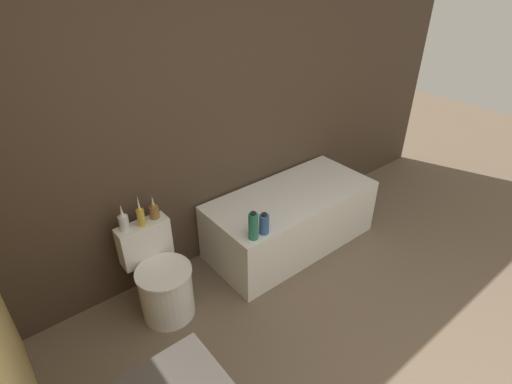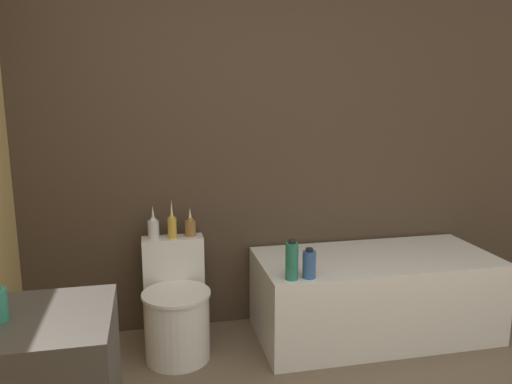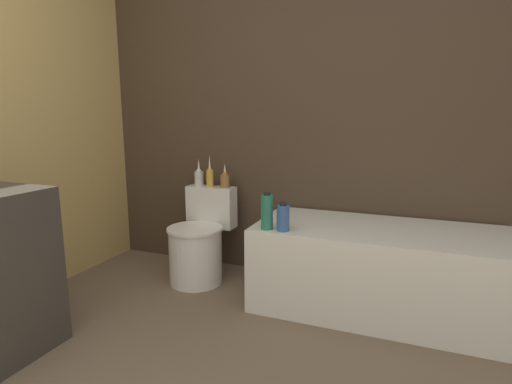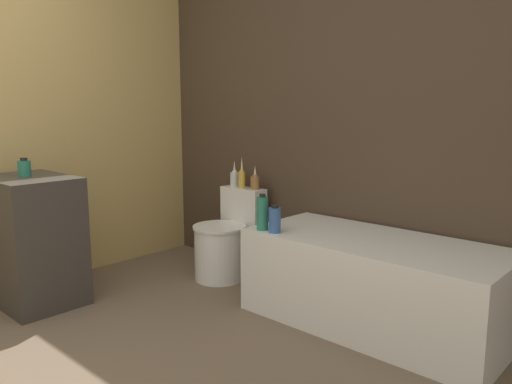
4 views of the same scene
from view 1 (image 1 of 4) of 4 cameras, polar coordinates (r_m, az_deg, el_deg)
wall_back_tiled at (r=3.12m, az=-10.31°, el=9.83°), size 6.40×0.06×2.60m
bathtub at (r=3.73m, az=4.94°, el=-3.80°), size 1.56×0.72×0.55m
toilet at (r=3.16m, az=-13.29°, el=-12.30°), size 0.42×0.55×0.70m
vase_gold at (r=3.00m, az=-18.40°, el=-3.92°), size 0.07×0.07×0.21m
vase_silver at (r=3.00m, az=-16.16°, el=-3.25°), size 0.06×0.06×0.25m
vase_bronze at (r=3.06m, az=-14.36°, el=-2.55°), size 0.07×0.07×0.19m
shampoo_bottle_tall at (r=2.98m, az=-0.38°, el=-4.91°), size 0.07×0.07×0.24m
shampoo_bottle_short at (r=3.05m, az=1.17°, el=-4.59°), size 0.08×0.08×0.18m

